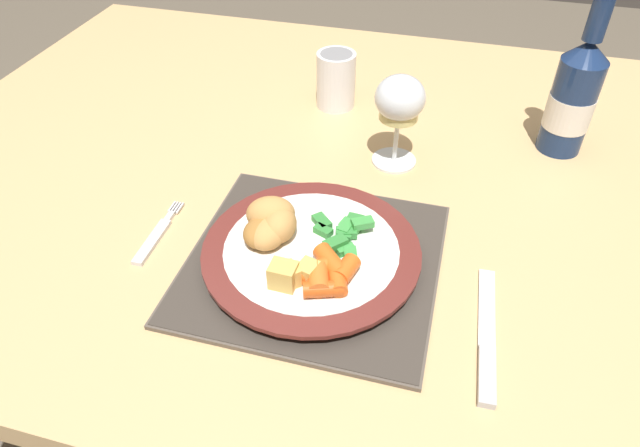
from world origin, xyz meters
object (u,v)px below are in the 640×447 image
at_px(wine_glass, 400,103).
at_px(bottle, 574,95).
at_px(fork, 156,236).
at_px(table_knife, 487,344).
at_px(dinner_plate, 311,253).
at_px(drinking_cup, 336,79).
at_px(dining_table, 328,205).

xyz_separation_m(wine_glass, bottle, (0.24, 0.10, -0.01)).
distance_m(fork, table_knife, 0.42).
relative_size(dinner_plate, fork, 2.14).
distance_m(wine_glass, drinking_cup, 0.20).
bearing_deg(bottle, fork, -145.11).
distance_m(fork, bottle, 0.62).
xyz_separation_m(dining_table, bottle, (0.33, 0.13, 0.17)).
height_order(fork, wine_glass, wine_glass).
relative_size(table_knife, drinking_cup, 1.99).
xyz_separation_m(fork, bottle, (0.51, 0.35, 0.09)).
bearing_deg(table_knife, wine_glass, 115.90).
height_order(bottle, drinking_cup, bottle).
bearing_deg(bottle, drinking_cup, 173.82).
bearing_deg(fork, dinner_plate, 2.31).
bearing_deg(dinner_plate, fork, -177.69).
bearing_deg(fork, bottle, 34.89).
xyz_separation_m(bottle, drinking_cup, (-0.37, 0.04, -0.04)).
relative_size(fork, wine_glass, 0.88).
bearing_deg(drinking_cup, dining_table, -79.66).
relative_size(fork, table_knife, 0.66).
relative_size(dinner_plate, table_knife, 1.41).
distance_m(table_knife, drinking_cup, 0.53).
xyz_separation_m(dining_table, fork, (-0.17, -0.22, 0.09)).
height_order(dining_table, dinner_plate, dinner_plate).
height_order(dinner_plate, bottle, bottle).
distance_m(dinner_plate, table_knife, 0.22).
relative_size(dining_table, table_knife, 7.01).
height_order(fork, drinking_cup, drinking_cup).
bearing_deg(dinner_plate, drinking_cup, 99.63).
distance_m(dining_table, dinner_plate, 0.24).
bearing_deg(dining_table, fork, -127.54).
height_order(dinner_plate, table_knife, dinner_plate).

